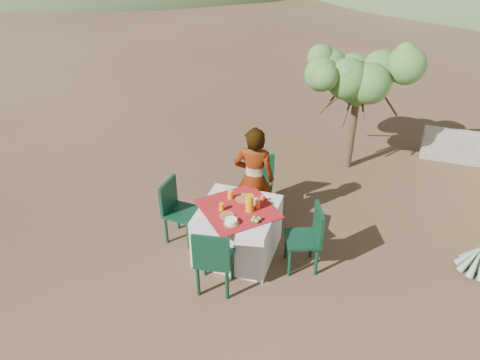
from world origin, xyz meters
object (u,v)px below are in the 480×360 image
chair_near (213,258)px  shrub_tree (363,82)px  chair_right (309,235)px  person (254,179)px  juice_pitcher (250,203)px  agave (480,258)px  table (238,231)px  chair_left (176,208)px  chair_far (259,181)px

chair_near → shrub_tree: shrub_tree is taller
chair_right → person: bearing=-146.0°
juice_pitcher → chair_near: bearing=-104.7°
chair_near → agave: size_ratio=1.63×
agave → chair_right: bearing=-163.9°
shrub_tree → juice_pitcher: size_ratio=8.38×
agave → juice_pitcher: 3.18m
agave → juice_pitcher: juice_pitcher is taller
person → agave: bearing=172.4°
table → juice_pitcher: bearing=-0.6°
chair_near → chair_left: bearing=-52.7°
chair_far → chair_left: 1.39m
shrub_tree → chair_left: bearing=-126.9°
table → chair_right: (0.98, 0.02, 0.15)m
person → shrub_tree: size_ratio=0.81×
shrub_tree → juice_pitcher: (-1.08, -2.96, -0.73)m
table → shrub_tree: size_ratio=0.64×
table → chair_left: bearing=177.3°
chair_right → agave: (2.23, 0.64, -0.32)m
chair_near → chair_right: (1.03, 0.83, -0.02)m
chair_near → chair_left: (-0.89, 0.86, -0.02)m
table → chair_left: chair_left is taller
table → person: (0.03, 0.67, 0.45)m
table → shrub_tree: 3.44m
chair_right → shrub_tree: shrub_tree is taller
chair_far → person: size_ratio=0.58×
agave → person: bearing=179.7°
juice_pitcher → chair_right: bearing=1.3°
chair_right → juice_pitcher: size_ratio=3.91×
table → chair_right: chair_right is taller
chair_near → chair_left: chair_near is taller
chair_right → shrub_tree: bearing=153.3°
chair_right → juice_pitcher: (-0.81, -0.02, 0.35)m
table → juice_pitcher: 0.53m
chair_left → agave: chair_left is taller
table → chair_near: (-0.05, -0.82, 0.17)m
chair_near → chair_right: size_ratio=1.04×
chair_right → juice_pitcher: bearing=-110.1°
chair_far → shrub_tree: size_ratio=0.47×
chair_right → chair_left: bearing=-112.3°
chair_far → chair_left: size_ratio=1.01×
table → chair_far: 1.10m
chair_far → person: (0.04, -0.41, 0.29)m
table → chair_near: chair_near is taller
chair_left → agave: (4.15, 0.61, -0.32)m
table → agave: table is taller
table → juice_pitcher: (0.17, -0.00, 0.50)m
chair_near → person: size_ratio=0.60×
shrub_tree → juice_pitcher: 3.24m
chair_right → agave: chair_right is taller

